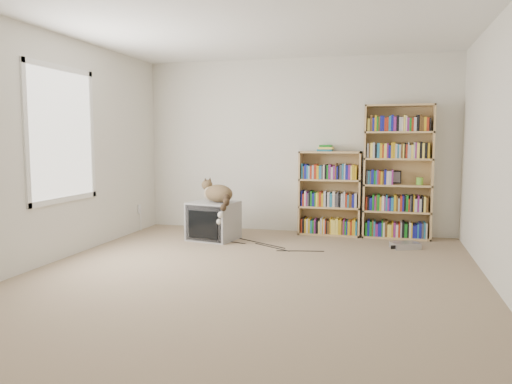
% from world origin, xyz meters
% --- Properties ---
extents(floor, '(4.50, 5.00, 0.01)m').
position_xyz_m(floor, '(0.00, 0.00, 0.00)').
color(floor, '#9D836A').
rests_on(floor, ground).
extents(wall_back, '(4.50, 0.02, 2.50)m').
position_xyz_m(wall_back, '(0.00, 2.50, 1.25)').
color(wall_back, silver).
rests_on(wall_back, floor).
extents(wall_front, '(4.50, 0.02, 2.50)m').
position_xyz_m(wall_front, '(0.00, -2.50, 1.25)').
color(wall_front, silver).
rests_on(wall_front, floor).
extents(wall_left, '(0.02, 5.00, 2.50)m').
position_xyz_m(wall_left, '(-2.25, 0.00, 1.25)').
color(wall_left, silver).
rests_on(wall_left, floor).
extents(wall_right, '(0.02, 5.00, 2.50)m').
position_xyz_m(wall_right, '(2.25, 0.00, 1.25)').
color(wall_right, silver).
rests_on(wall_right, floor).
extents(ceiling, '(4.50, 5.00, 0.02)m').
position_xyz_m(ceiling, '(0.00, 0.00, 2.50)').
color(ceiling, white).
rests_on(ceiling, wall_back).
extents(window, '(0.02, 1.22, 1.52)m').
position_xyz_m(window, '(-2.24, 0.20, 1.40)').
color(window, white).
rests_on(window, wall_left).
extents(crt_tv, '(0.68, 0.63, 0.51)m').
position_xyz_m(crt_tv, '(-0.96, 1.61, 0.25)').
color(crt_tv, '#9A9A9D').
rests_on(crt_tv, floor).
extents(cat, '(0.58, 0.66, 0.52)m').
position_xyz_m(cat, '(-0.86, 1.55, 0.60)').
color(cat, '#322414').
rests_on(cat, crt_tv).
extents(bookcase_tall, '(0.90, 0.30, 1.81)m').
position_xyz_m(bookcase_tall, '(1.42, 2.36, 0.86)').
color(bookcase_tall, tan).
rests_on(bookcase_tall, floor).
extents(bookcase_short, '(0.86, 0.30, 1.18)m').
position_xyz_m(bookcase_short, '(0.51, 2.36, 0.54)').
color(bookcase_short, tan).
rests_on(bookcase_short, floor).
extents(book_stack, '(0.21, 0.28, 0.09)m').
position_xyz_m(book_stack, '(0.45, 2.35, 1.22)').
color(book_stack, '#A52A16').
rests_on(book_stack, bookcase_short).
extents(green_mug, '(0.09, 0.09, 0.10)m').
position_xyz_m(green_mug, '(1.71, 2.34, 0.79)').
color(green_mug, '#70C538').
rests_on(green_mug, bookcase_tall).
extents(framed_print, '(0.14, 0.05, 0.18)m').
position_xyz_m(framed_print, '(1.41, 2.44, 0.83)').
color(framed_print, black).
rests_on(framed_print, bookcase_tall).
extents(dvd_player, '(0.39, 0.34, 0.07)m').
position_xyz_m(dvd_player, '(1.52, 1.68, 0.04)').
color(dvd_player, '#AFAFB4').
rests_on(dvd_player, floor).
extents(wall_outlet, '(0.01, 0.08, 0.13)m').
position_xyz_m(wall_outlet, '(-2.24, 1.95, 0.32)').
color(wall_outlet, silver).
rests_on(wall_outlet, wall_left).
extents(floor_cables, '(1.20, 0.70, 0.01)m').
position_xyz_m(floor_cables, '(-0.28, 1.38, 0.00)').
color(floor_cables, black).
rests_on(floor_cables, floor).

